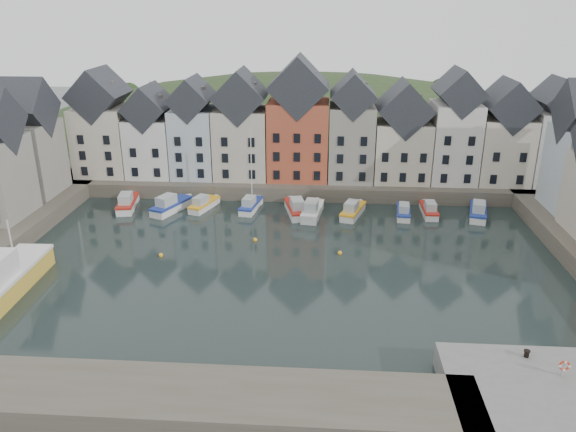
# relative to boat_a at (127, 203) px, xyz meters

# --- Properties ---
(ground) EXTENTS (260.00, 260.00, 0.00)m
(ground) POSITION_rel_boat_a_xyz_m (22.86, -17.86, -0.78)
(ground) COLOR black
(ground) RESTS_ON ground
(far_quay) EXTENTS (90.00, 16.00, 2.00)m
(far_quay) POSITION_rel_boat_a_xyz_m (22.86, 12.14, 0.22)
(far_quay) COLOR #4B4639
(far_quay) RESTS_ON ground
(near_wall) EXTENTS (50.00, 6.00, 2.00)m
(near_wall) POSITION_rel_boat_a_xyz_m (12.86, -39.86, 0.22)
(near_wall) COLOR #4B4639
(near_wall) RESTS_ON ground
(hillside) EXTENTS (153.60, 70.40, 64.00)m
(hillside) POSITION_rel_boat_a_xyz_m (22.88, 38.14, -18.74)
(hillside) COLOR #28351A
(hillside) RESTS_ON ground
(far_terrace) EXTENTS (72.37, 8.16, 17.78)m
(far_terrace) POSITION_rel_boat_a_xyz_m (26.08, 10.14, 8.09)
(far_terrace) COLOR beige
(far_terrace) RESTS_ON far_quay
(left_terrace) EXTENTS (7.65, 17.00, 15.69)m
(left_terrace) POSITION_rel_boat_a_xyz_m (-13.14, -4.36, 8.09)
(left_terrace) COLOR gray
(left_terrace) RESTS_ON left_quay
(mooring_buoys) EXTENTS (20.50, 5.50, 0.50)m
(mooring_buoys) POSITION_rel_boat_a_xyz_m (18.86, -12.53, -0.63)
(mooring_buoys) COLOR #F2A31C
(mooring_buoys) RESTS_ON ground
(boat_a) EXTENTS (3.16, 7.09, 2.63)m
(boat_a) POSITION_rel_boat_a_xyz_m (0.00, 0.00, 0.00)
(boat_a) COLOR silver
(boat_a) RESTS_ON ground
(boat_b) EXTENTS (4.70, 7.34, 2.70)m
(boat_b) POSITION_rel_boat_a_xyz_m (6.20, -0.62, 0.02)
(boat_b) COLOR silver
(boat_b) RESTS_ON ground
(boat_c) EXTENTS (3.59, 6.11, 2.24)m
(boat_c) POSITION_rel_boat_a_xyz_m (10.47, 0.56, -0.12)
(boat_c) COLOR silver
(boat_c) RESTS_ON ground
(boat_d) EXTENTS (2.79, 6.23, 11.48)m
(boat_d) POSITION_rel_boat_a_xyz_m (16.96, 0.57, -0.04)
(boat_d) COLOR silver
(boat_d) RESTS_ON ground
(boat_e) EXTENTS (3.64, 7.21, 2.65)m
(boat_e) POSITION_rel_boat_a_xyz_m (23.22, -0.59, 0.01)
(boat_e) COLOR silver
(boat_e) RESTS_ON ground
(boat_f) EXTENTS (3.07, 7.23, 2.69)m
(boat_f) POSITION_rel_boat_a_xyz_m (25.41, -1.25, 0.02)
(boat_f) COLOR silver
(boat_f) RESTS_ON ground
(boat_g) EXTENTS (3.84, 6.67, 2.44)m
(boat_g) POSITION_rel_boat_a_xyz_m (30.74, -0.72, -0.05)
(boat_g) COLOR silver
(boat_g) RESTS_ON ground
(boat_h) EXTENTS (2.31, 5.76, 2.15)m
(boat_h) POSITION_rel_boat_a_xyz_m (37.46, -0.38, -0.14)
(boat_h) COLOR silver
(boat_h) RESTS_ON ground
(boat_i) EXTENTS (1.83, 5.81, 2.23)m
(boat_i) POSITION_rel_boat_a_xyz_m (40.93, 0.47, -0.12)
(boat_i) COLOR silver
(boat_i) RESTS_ON ground
(boat_j) EXTENTS (3.59, 6.94, 2.55)m
(boat_j) POSITION_rel_boat_a_xyz_m (47.24, 0.02, -0.02)
(boat_j) COLOR silver
(boat_j) RESTS_ON ground
(large_vessel) EXTENTS (4.14, 13.85, 7.16)m
(large_vessel) POSITION_rel_boat_a_xyz_m (-3.80, -24.80, 0.90)
(large_vessel) COLOR gold
(large_vessel) RESTS_ON ground
(mooring_bollard) EXTENTS (0.48, 0.48, 0.56)m
(mooring_bollard) POSITION_rel_boat_a_xyz_m (42.28, -34.36, 1.53)
(mooring_bollard) COLOR black
(mooring_bollard) RESTS_ON near_quay
(life_ring_post) EXTENTS (0.80, 0.17, 1.30)m
(life_ring_post) POSITION_rel_boat_a_xyz_m (44.07, -36.54, 2.08)
(life_ring_post) COLOR gray
(life_ring_post) RESTS_ON near_quay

